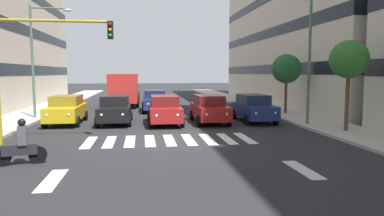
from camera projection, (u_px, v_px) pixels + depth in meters
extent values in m
plane|color=#262628|center=(169.00, 140.00, 15.99)|extent=(180.00, 180.00, 0.00)
cube|color=#B2ADA3|center=(354.00, 134.00, 17.31)|extent=(3.14, 90.00, 0.15)
cube|color=black|center=(309.00, 70.00, 34.81)|extent=(9.25, 28.60, 0.90)
cube|color=black|center=(310.00, 35.00, 34.47)|extent=(9.25, 28.60, 0.90)
cube|color=black|center=(311.00, 0.00, 34.12)|extent=(9.25, 28.60, 0.90)
cube|color=silver|center=(245.00, 138.00, 16.51)|extent=(0.45, 2.80, 0.01)
cube|color=silver|center=(226.00, 138.00, 16.38)|extent=(0.45, 2.80, 0.01)
cube|color=silver|center=(208.00, 139.00, 16.25)|extent=(0.45, 2.80, 0.01)
cube|color=silver|center=(189.00, 140.00, 16.12)|extent=(0.45, 2.80, 0.01)
cube|color=silver|center=(169.00, 140.00, 15.99)|extent=(0.45, 2.80, 0.01)
cube|color=silver|center=(150.00, 141.00, 15.86)|extent=(0.45, 2.80, 0.01)
cube|color=silver|center=(130.00, 141.00, 15.73)|extent=(0.45, 2.80, 0.01)
cube|color=silver|center=(110.00, 142.00, 15.60)|extent=(0.45, 2.80, 0.01)
cube|color=silver|center=(89.00, 142.00, 15.47)|extent=(0.45, 2.80, 0.01)
cube|color=silver|center=(303.00, 169.00, 11.13)|extent=(0.50, 2.20, 0.01)
cube|color=silver|center=(52.00, 180.00, 10.02)|extent=(0.50, 2.20, 0.01)
cube|color=navy|center=(254.00, 110.00, 22.01)|extent=(1.80, 4.40, 0.80)
cube|color=#1D2547|center=(253.00, 99.00, 22.13)|extent=(1.58, 2.46, 0.60)
cylinder|color=black|center=(276.00, 119.00, 20.75)|extent=(0.22, 0.64, 0.64)
cylinder|color=black|center=(247.00, 120.00, 20.49)|extent=(0.22, 0.64, 0.64)
cylinder|color=black|center=(259.00, 114.00, 23.61)|extent=(0.22, 0.64, 0.64)
cylinder|color=black|center=(234.00, 114.00, 23.35)|extent=(0.22, 0.64, 0.64)
sphere|color=white|center=(275.00, 113.00, 19.97)|extent=(0.18, 0.18, 0.18)
sphere|color=white|center=(256.00, 113.00, 19.80)|extent=(0.18, 0.18, 0.18)
cube|color=maroon|center=(209.00, 111.00, 21.48)|extent=(1.80, 4.40, 0.80)
cube|color=maroon|center=(209.00, 100.00, 21.60)|extent=(1.58, 2.46, 0.60)
cylinder|color=black|center=(229.00, 121.00, 20.22)|extent=(0.22, 0.64, 0.64)
cylinder|color=black|center=(199.00, 121.00, 19.96)|extent=(0.22, 0.64, 0.64)
cylinder|color=black|center=(218.00, 115.00, 23.08)|extent=(0.22, 0.64, 0.64)
cylinder|color=black|center=(192.00, 115.00, 22.82)|extent=(0.22, 0.64, 0.64)
sphere|color=white|center=(227.00, 114.00, 19.43)|extent=(0.18, 0.18, 0.18)
sphere|color=white|center=(207.00, 114.00, 19.27)|extent=(0.18, 0.18, 0.18)
cube|color=maroon|center=(165.00, 112.00, 20.91)|extent=(1.80, 4.40, 0.80)
cube|color=maroon|center=(164.00, 101.00, 21.04)|extent=(1.58, 2.46, 0.60)
cylinder|color=black|center=(182.00, 122.00, 19.65)|extent=(0.22, 0.64, 0.64)
cylinder|color=black|center=(150.00, 123.00, 19.39)|extent=(0.22, 0.64, 0.64)
cylinder|color=black|center=(177.00, 116.00, 22.51)|extent=(0.22, 0.64, 0.64)
cylinder|color=black|center=(149.00, 116.00, 22.25)|extent=(0.22, 0.64, 0.64)
sphere|color=white|center=(178.00, 115.00, 18.87)|extent=(0.18, 0.18, 0.18)
sphere|color=white|center=(156.00, 116.00, 18.70)|extent=(0.18, 0.18, 0.18)
cube|color=black|center=(115.00, 112.00, 21.18)|extent=(1.80, 4.40, 0.80)
cube|color=black|center=(115.00, 100.00, 21.30)|extent=(1.58, 2.46, 0.60)
cylinder|color=black|center=(129.00, 121.00, 19.92)|extent=(0.22, 0.64, 0.64)
cylinder|color=black|center=(97.00, 122.00, 19.66)|extent=(0.22, 0.64, 0.64)
cylinder|color=black|center=(131.00, 115.00, 22.77)|extent=(0.22, 0.64, 0.64)
cylinder|color=black|center=(103.00, 116.00, 22.52)|extent=(0.22, 0.64, 0.64)
sphere|color=white|center=(123.00, 115.00, 19.13)|extent=(0.18, 0.18, 0.18)
sphere|color=white|center=(101.00, 115.00, 18.97)|extent=(0.18, 0.18, 0.18)
cube|color=gold|center=(66.00, 112.00, 21.05)|extent=(1.80, 4.40, 0.80)
cube|color=olive|center=(66.00, 100.00, 21.18)|extent=(1.58, 2.46, 0.60)
cylinder|color=black|center=(77.00, 122.00, 19.79)|extent=(0.22, 0.64, 0.64)
cylinder|color=black|center=(44.00, 122.00, 19.53)|extent=(0.22, 0.64, 0.64)
cylinder|color=black|center=(85.00, 115.00, 22.65)|extent=(0.22, 0.64, 0.64)
cylinder|color=black|center=(57.00, 116.00, 22.39)|extent=(0.22, 0.64, 0.64)
sphere|color=white|center=(69.00, 115.00, 19.01)|extent=(0.18, 0.18, 0.18)
sphere|color=white|center=(47.00, 115.00, 18.84)|extent=(0.18, 0.18, 0.18)
cube|color=navy|center=(155.00, 103.00, 27.77)|extent=(1.80, 4.40, 0.80)
cube|color=#1D2547|center=(154.00, 94.00, 27.89)|extent=(1.58, 2.46, 0.60)
cylinder|color=black|center=(167.00, 109.00, 26.51)|extent=(0.22, 0.64, 0.64)
cylinder|color=black|center=(143.00, 110.00, 26.25)|extent=(0.22, 0.64, 0.64)
cylinder|color=black|center=(165.00, 106.00, 29.37)|extent=(0.22, 0.64, 0.64)
cylinder|color=black|center=(143.00, 106.00, 29.11)|extent=(0.22, 0.64, 0.64)
sphere|color=white|center=(163.00, 104.00, 25.73)|extent=(0.18, 0.18, 0.18)
sphere|color=white|center=(148.00, 104.00, 25.56)|extent=(0.18, 0.18, 0.18)
cube|color=red|center=(125.00, 87.00, 34.19)|extent=(2.50, 10.50, 2.50)
cube|color=black|center=(125.00, 81.00, 34.13)|extent=(2.52, 9.87, 0.80)
cylinder|color=black|center=(138.00, 102.00, 30.87)|extent=(0.28, 1.00, 1.00)
cylinder|color=black|center=(109.00, 102.00, 30.51)|extent=(0.28, 1.00, 1.00)
cylinder|color=black|center=(138.00, 97.00, 37.59)|extent=(0.28, 1.00, 1.00)
cylinder|color=black|center=(115.00, 97.00, 37.23)|extent=(0.28, 1.00, 1.00)
cylinder|color=black|center=(2.00, 157.00, 11.48)|extent=(0.61, 0.23, 0.60)
cylinder|color=black|center=(38.00, 155.00, 11.87)|extent=(0.61, 0.23, 0.60)
cube|color=#232328|center=(20.00, 150.00, 11.65)|extent=(1.13, 0.48, 0.36)
cube|color=#4C4C51|center=(22.00, 135.00, 11.64)|extent=(0.35, 0.41, 0.64)
sphere|color=black|center=(22.00, 122.00, 11.59)|extent=(0.26, 0.26, 0.26)
cylinder|color=#AD991E|center=(53.00, 21.00, 14.73)|extent=(4.74, 0.12, 0.12)
cube|color=black|center=(110.00, 30.00, 15.10)|extent=(0.24, 0.28, 0.76)
sphere|color=red|center=(110.00, 24.00, 14.93)|extent=(0.14, 0.14, 0.14)
sphere|color=orange|center=(110.00, 30.00, 14.95)|extent=(0.14, 0.14, 0.14)
sphere|color=green|center=(110.00, 35.00, 14.98)|extent=(0.14, 0.14, 0.14)
cylinder|color=#4C6B56|center=(309.00, 61.00, 19.83)|extent=(0.16, 0.16, 7.21)
ellipsoid|color=#B7BCC1|center=(261.00, 0.00, 19.07)|extent=(0.56, 0.28, 0.20)
cylinder|color=#4C6B56|center=(32.00, 62.00, 22.66)|extent=(0.16, 0.16, 7.28)
cylinder|color=#4C6B56|center=(49.00, 8.00, 22.48)|extent=(2.31, 0.10, 0.10)
ellipsoid|color=#B7BCC1|center=(67.00, 10.00, 22.65)|extent=(0.56, 0.28, 0.20)
cylinder|color=#513823|center=(347.00, 101.00, 17.62)|extent=(0.20, 0.20, 3.05)
sphere|color=#2D6B28|center=(349.00, 59.00, 17.41)|extent=(1.93, 1.93, 1.93)
cylinder|color=#513823|center=(286.00, 95.00, 25.33)|extent=(0.20, 0.20, 2.60)
sphere|color=#235B2D|center=(286.00, 69.00, 25.13)|extent=(2.13, 2.13, 2.13)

